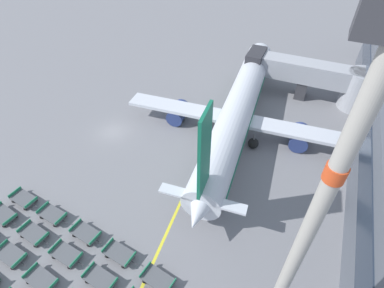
{
  "coord_description": "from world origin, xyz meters",
  "views": [
    {
      "loc": [
        22.8,
        -24.87,
        26.34
      ],
      "look_at": [
        12.26,
        -0.92,
        2.88
      ],
      "focal_mm": 28.0,
      "sensor_mm": 36.0,
      "label": 1
    }
  ],
  "objects_px": {
    "baggage_dolly_row_mid_a_col_c": "(41,280)",
    "baggage_dolly_row_far_col_e": "(158,279)",
    "baggage_dolly_row_mid_b_col_a": "(3,215)",
    "baggage_dolly_row_mid_a_col_b": "(11,255)",
    "apron_light_mast": "(294,261)",
    "baggage_dolly_row_far_col_b": "(52,214)",
    "baggage_dolly_row_far_col_c": "(86,233)",
    "baggage_dolly_row_mid_b_col_b": "(34,234)",
    "baggage_dolly_row_mid_b_col_d": "(100,279)",
    "airplane": "(238,111)",
    "baggage_dolly_row_far_col_d": "(119,253)",
    "baggage_dolly_row_mid_b_col_c": "(66,254)",
    "baggage_dolly_row_far_col_a": "(24,199)"
  },
  "relations": [
    {
      "from": "baggage_dolly_row_far_col_e",
      "to": "apron_light_mast",
      "type": "relative_size",
      "value": 0.15
    },
    {
      "from": "baggage_dolly_row_far_col_d",
      "to": "apron_light_mast",
      "type": "height_order",
      "value": "apron_light_mast"
    },
    {
      "from": "baggage_dolly_row_far_col_d",
      "to": "baggage_dolly_row_far_col_e",
      "type": "xyz_separation_m",
      "value": [
        4.39,
        -0.65,
        0.0
      ]
    },
    {
      "from": "baggage_dolly_row_mid_b_col_b",
      "to": "baggage_dolly_row_far_col_e",
      "type": "height_order",
      "value": "same"
    },
    {
      "from": "baggage_dolly_row_mid_b_col_d",
      "to": "baggage_dolly_row_mid_b_col_b",
      "type": "bearing_deg",
      "value": 173.4
    },
    {
      "from": "baggage_dolly_row_mid_b_col_a",
      "to": "apron_light_mast",
      "type": "xyz_separation_m",
      "value": [
        26.52,
        -0.94,
        13.12
      ]
    },
    {
      "from": "baggage_dolly_row_far_col_b",
      "to": "baggage_dolly_row_far_col_c",
      "type": "height_order",
      "value": "same"
    },
    {
      "from": "baggage_dolly_row_mid_b_col_d",
      "to": "airplane",
      "type": "bearing_deg",
      "value": 80.06
    },
    {
      "from": "baggage_dolly_row_mid_a_col_c",
      "to": "baggage_dolly_row_far_col_d",
      "type": "bearing_deg",
      "value": 44.75
    },
    {
      "from": "airplane",
      "to": "baggage_dolly_row_mid_b_col_c",
      "type": "relative_size",
      "value": 10.67
    },
    {
      "from": "baggage_dolly_row_mid_a_col_b",
      "to": "apron_light_mast",
      "type": "distance_m",
      "value": 25.91
    },
    {
      "from": "baggage_dolly_row_far_col_a",
      "to": "baggage_dolly_row_far_col_d",
      "type": "distance_m",
      "value": 13.03
    },
    {
      "from": "baggage_dolly_row_mid_a_col_b",
      "to": "baggage_dolly_row_mid_b_col_a",
      "type": "bearing_deg",
      "value": 145.98
    },
    {
      "from": "baggage_dolly_row_mid_b_col_c",
      "to": "baggage_dolly_row_mid_b_col_d",
      "type": "height_order",
      "value": "same"
    },
    {
      "from": "baggage_dolly_row_mid_b_col_a",
      "to": "apron_light_mast",
      "type": "relative_size",
      "value": 0.15
    },
    {
      "from": "baggage_dolly_row_far_col_d",
      "to": "airplane",
      "type": "bearing_deg",
      "value": 79.35
    },
    {
      "from": "baggage_dolly_row_mid_a_col_b",
      "to": "baggage_dolly_row_far_col_e",
      "type": "bearing_deg",
      "value": 14.49
    },
    {
      "from": "baggage_dolly_row_mid_b_col_d",
      "to": "baggage_dolly_row_far_col_c",
      "type": "relative_size",
      "value": 1.0
    },
    {
      "from": "baggage_dolly_row_mid_a_col_c",
      "to": "baggage_dolly_row_far_col_b",
      "type": "bearing_deg",
      "value": 125.29
    },
    {
      "from": "baggage_dolly_row_mid_b_col_c",
      "to": "baggage_dolly_row_mid_b_col_b",
      "type": "bearing_deg",
      "value": 174.79
    },
    {
      "from": "airplane",
      "to": "baggage_dolly_row_far_col_d",
      "type": "xyz_separation_m",
      "value": [
        -4.17,
        -22.17,
        -2.67
      ]
    },
    {
      "from": "baggage_dolly_row_mid_a_col_b",
      "to": "baggage_dolly_row_mid_b_col_c",
      "type": "xyz_separation_m",
      "value": [
        4.61,
        2.1,
        0.0
      ]
    },
    {
      "from": "baggage_dolly_row_mid_a_col_c",
      "to": "baggage_dolly_row_mid_b_col_c",
      "type": "bearing_deg",
      "value": 82.6
    },
    {
      "from": "baggage_dolly_row_mid_b_col_b",
      "to": "baggage_dolly_row_far_col_a",
      "type": "xyz_separation_m",
      "value": [
        -4.21,
        2.76,
        0.0
      ]
    },
    {
      "from": "baggage_dolly_row_mid_b_col_a",
      "to": "baggage_dolly_row_far_col_a",
      "type": "bearing_deg",
      "value": 82.41
    },
    {
      "from": "baggage_dolly_row_mid_a_col_c",
      "to": "baggage_dolly_row_far_col_c",
      "type": "height_order",
      "value": "same"
    },
    {
      "from": "baggage_dolly_row_far_col_a",
      "to": "airplane",
      "type": "bearing_deg",
      "value": 50.83
    },
    {
      "from": "airplane",
      "to": "baggage_dolly_row_mid_b_col_a",
      "type": "height_order",
      "value": "airplane"
    },
    {
      "from": "baggage_dolly_row_mid_b_col_d",
      "to": "baggage_dolly_row_far_col_d",
      "type": "height_order",
      "value": "same"
    },
    {
      "from": "airplane",
      "to": "baggage_dolly_row_mid_a_col_c",
      "type": "height_order",
      "value": "airplane"
    },
    {
      "from": "baggage_dolly_row_mid_b_col_d",
      "to": "baggage_dolly_row_far_col_b",
      "type": "xyz_separation_m",
      "value": [
        -8.53,
        3.44,
        0.0
      ]
    },
    {
      "from": "baggage_dolly_row_far_col_a",
      "to": "baggage_dolly_row_far_col_e",
      "type": "bearing_deg",
      "value": -5.86
    },
    {
      "from": "baggage_dolly_row_mid_b_col_a",
      "to": "baggage_dolly_row_far_col_d",
      "type": "relative_size",
      "value": 1.0
    },
    {
      "from": "baggage_dolly_row_mid_a_col_c",
      "to": "baggage_dolly_row_far_col_b",
      "type": "relative_size",
      "value": 1.0
    },
    {
      "from": "baggage_dolly_row_mid_a_col_b",
      "to": "baggage_dolly_row_mid_b_col_c",
      "type": "height_order",
      "value": "same"
    },
    {
      "from": "baggage_dolly_row_mid_a_col_c",
      "to": "baggage_dolly_row_mid_b_col_a",
      "type": "height_order",
      "value": "same"
    },
    {
      "from": "baggage_dolly_row_mid_a_col_b",
      "to": "apron_light_mast",
      "type": "xyz_separation_m",
      "value": [
        22.26,
        1.94,
        13.12
      ]
    },
    {
      "from": "baggage_dolly_row_mid_a_col_c",
      "to": "baggage_dolly_row_far_col_e",
      "type": "bearing_deg",
      "value": 23.99
    },
    {
      "from": "baggage_dolly_row_mid_a_col_c",
      "to": "baggage_dolly_row_far_col_e",
      "type": "distance_m",
      "value": 10.03
    },
    {
      "from": "apron_light_mast",
      "to": "baggage_dolly_row_far_col_b",
      "type": "bearing_deg",
      "value": 172.22
    },
    {
      "from": "baggage_dolly_row_mid_b_col_d",
      "to": "baggage_dolly_row_far_col_e",
      "type": "relative_size",
      "value": 1.0
    },
    {
      "from": "baggage_dolly_row_mid_b_col_d",
      "to": "apron_light_mast",
      "type": "xyz_separation_m",
      "value": [
        13.4,
        0.45,
        13.12
      ]
    },
    {
      "from": "baggage_dolly_row_far_col_c",
      "to": "baggage_dolly_row_mid_a_col_c",
      "type": "bearing_deg",
      "value": -96.36
    },
    {
      "from": "baggage_dolly_row_mid_b_col_b",
      "to": "baggage_dolly_row_far_col_c",
      "type": "height_order",
      "value": "same"
    },
    {
      "from": "baggage_dolly_row_far_col_a",
      "to": "baggage_dolly_row_far_col_e",
      "type": "distance_m",
      "value": 17.46
    },
    {
      "from": "baggage_dolly_row_mid_a_col_b",
      "to": "baggage_dolly_row_mid_b_col_d",
      "type": "height_order",
      "value": "same"
    },
    {
      "from": "baggage_dolly_row_mid_b_col_c",
      "to": "baggage_dolly_row_far_col_e",
      "type": "relative_size",
      "value": 0.99
    },
    {
      "from": "baggage_dolly_row_mid_b_col_a",
      "to": "baggage_dolly_row_far_col_e",
      "type": "xyz_separation_m",
      "value": [
        17.69,
        0.59,
        0.0
      ]
    },
    {
      "from": "baggage_dolly_row_mid_b_col_a",
      "to": "baggage_dolly_row_mid_a_col_b",
      "type": "bearing_deg",
      "value": -34.02
    },
    {
      "from": "baggage_dolly_row_mid_a_col_c",
      "to": "baggage_dolly_row_mid_b_col_c",
      "type": "distance_m",
      "value": 2.73
    }
  ]
}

